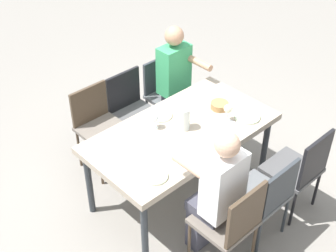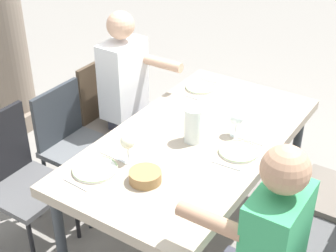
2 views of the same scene
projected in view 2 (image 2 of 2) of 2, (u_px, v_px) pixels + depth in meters
ground_plane at (191, 234)px, 3.31m from camera, size 16.00×16.00×0.00m
dining_table at (194, 147)px, 2.95m from camera, size 1.74×0.93×0.77m
chair_west_north at (17, 175)px, 3.01m from camera, size 0.44×0.44×0.91m
chair_mid_north at (73, 140)px, 3.37m from camera, size 0.44×0.44×0.87m
chair_mid_south at (328, 242)px, 2.54m from camera, size 0.44×0.44×0.87m
chair_east_north at (113, 113)px, 3.68m from camera, size 0.44×0.44×0.91m
diner_man_white at (131, 97)px, 3.50m from camera, size 0.35×0.49×1.32m
plate_0 at (95, 169)px, 2.63m from camera, size 0.24×0.24×0.02m
wine_glass_0 at (128, 143)px, 2.64m from camera, size 0.08×0.08×0.17m
fork_0 at (76, 184)px, 2.52m from camera, size 0.03×0.17×0.01m
spoon_0 at (113, 157)px, 2.74m from camera, size 0.02×0.17×0.01m
plate_1 at (238, 152)px, 2.77m from camera, size 0.23×0.23×0.02m
wine_glass_1 at (237, 119)px, 2.88m from camera, size 0.08×0.08×0.16m
fork_1 at (226, 165)px, 2.67m from camera, size 0.03×0.17×0.01m
spoon_1 at (250, 140)px, 2.88m from camera, size 0.02×0.17×0.01m
plate_2 at (200, 87)px, 3.47m from camera, size 0.21×0.21×0.02m
fork_2 at (189, 96)px, 3.36m from camera, size 0.03×0.17×0.01m
spoon_2 at (211, 80)px, 3.58m from camera, size 0.02×0.17×0.01m
water_pitcher at (193, 127)px, 2.84m from camera, size 0.11×0.11×0.21m
bread_basket at (144, 176)px, 2.54m from camera, size 0.17×0.17×0.06m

